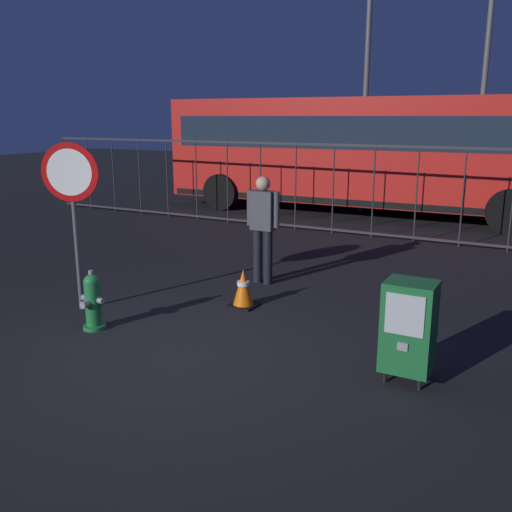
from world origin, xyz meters
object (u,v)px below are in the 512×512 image
stop_sign (72,192)px  bus_near (365,149)px  newspaper_box_primary (409,326)px  traffic_cone (243,288)px  fire_hydrant (93,302)px  street_light_far_left (490,24)px  pedestrian (263,224)px  street_light_near_left (367,61)px  bus_far (437,143)px

stop_sign → bus_near: bearing=84.4°
newspaper_box_primary → traffic_cone: newspaper_box_primary is taller
fire_hydrant → newspaper_box_primary: 3.75m
newspaper_box_primary → bus_near: 10.07m
fire_hydrant → newspaper_box_primary: newspaper_box_primary is taller
newspaper_box_primary → street_light_far_left: 11.11m
pedestrian → traffic_cone: pedestrian is taller
fire_hydrant → newspaper_box_primary: (3.72, 0.42, 0.22)m
traffic_cone → street_light_near_left: bearing=97.5°
fire_hydrant → bus_far: bearing=85.2°
newspaper_box_primary → pedestrian: size_ratio=0.61×
pedestrian → traffic_cone: size_ratio=3.15×
fire_hydrant → bus_far: size_ratio=0.07×
fire_hydrant → street_light_near_left: size_ratio=0.11×
traffic_cone → fire_hydrant: bearing=-126.9°
newspaper_box_primary → pedestrian: pedestrian is taller
fire_hydrant → bus_far: bus_far is taller
traffic_cone → bus_near: 8.38m
bus_far → street_light_near_left: size_ratio=1.58×
stop_sign → bus_far: bearing=82.3°
newspaper_box_primary → stop_sign: size_ratio=0.46×
fire_hydrant → pedestrian: bearing=71.4°
bus_near → street_light_far_left: bearing=16.9°
street_light_near_left → street_light_far_left: 2.99m
newspaper_box_primary → street_light_far_left: (-0.80, 10.28, 4.14)m
bus_near → street_light_near_left: 2.27m
pedestrian → street_light_far_left: size_ratio=0.20×
pedestrian → traffic_cone: 1.35m
street_light_far_left → pedestrian: bearing=-104.1°
bus_far → street_light_near_left: (-1.12, -4.16, 2.24)m
street_light_near_left → street_light_far_left: street_light_far_left is taller
traffic_cone → bus_near: size_ratio=0.05×
newspaper_box_primary → stop_sign: 4.53m
stop_sign → newspaper_box_primary: bearing=-0.4°
newspaper_box_primary → bus_far: size_ratio=0.09×
traffic_cone → street_light_far_left: (1.71, 9.10, 4.45)m
stop_sign → bus_far: 13.98m
street_light_far_left → bus_near: bearing=-161.4°
street_light_far_left → traffic_cone: bearing=-100.7°
street_light_far_left → street_light_near_left: bearing=-168.9°
newspaper_box_primary → traffic_cone: 2.80m
newspaper_box_primary → street_light_far_left: size_ratio=0.12×
bus_near → bus_far: bearing=76.2°
traffic_cone → street_light_far_left: bearing=79.3°
pedestrian → bus_near: (-0.68, 7.08, 0.76)m
bus_near → traffic_cone: bearing=-85.0°
stop_sign → pedestrian: stop_sign is taller
pedestrian → street_light_far_left: street_light_far_left is taller
traffic_cone → bus_far: 12.79m
stop_sign → traffic_cone: size_ratio=4.21×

